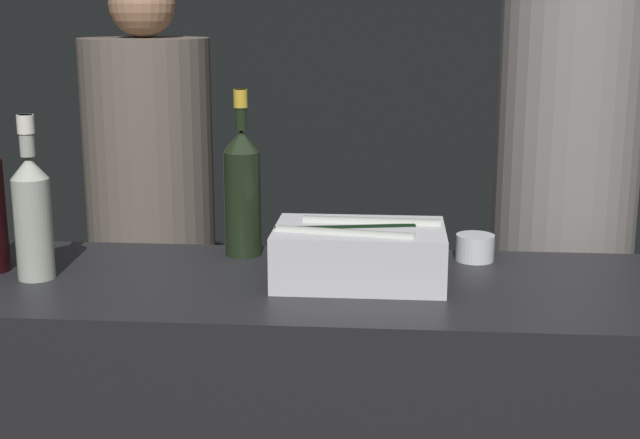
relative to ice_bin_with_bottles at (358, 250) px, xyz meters
The scene contains 7 objects.
wall_back_chalkboard 2.57m from the ice_bin_with_bottles, 91.73° to the left, with size 6.40×0.06×2.80m.
ice_bin_with_bottles is the anchor object (origin of this frame).
candle_votive 0.30m from the ice_bin_with_bottles, 35.00° to the left, with size 0.08×0.08×0.06m.
white_wine_bottle 0.65m from the ice_bin_with_bottles, behind, with size 0.07×0.07×0.33m.
champagne_bottle 0.32m from the ice_bin_with_bottles, 145.73° to the left, with size 0.08×0.08×0.36m.
person_in_hoodie 0.73m from the ice_bin_with_bottles, 47.27° to the left, with size 0.35×0.35×1.74m.
person_blond_tee 1.35m from the ice_bin_with_bottles, 122.96° to the left, with size 0.42×0.42×1.62m.
Camera 1 is at (0.14, -1.42, 1.50)m, focal length 50.00 mm.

